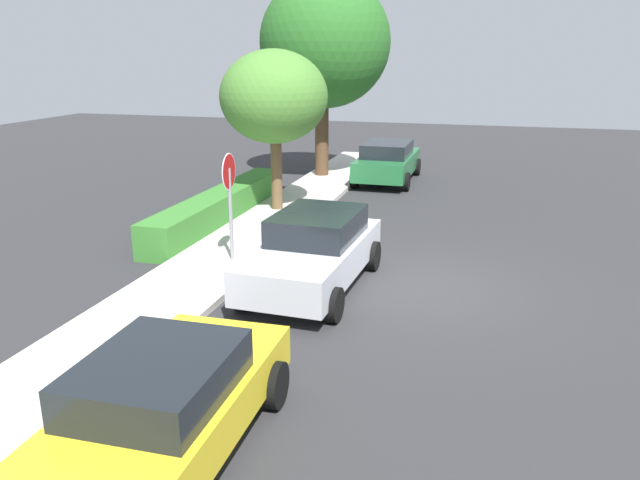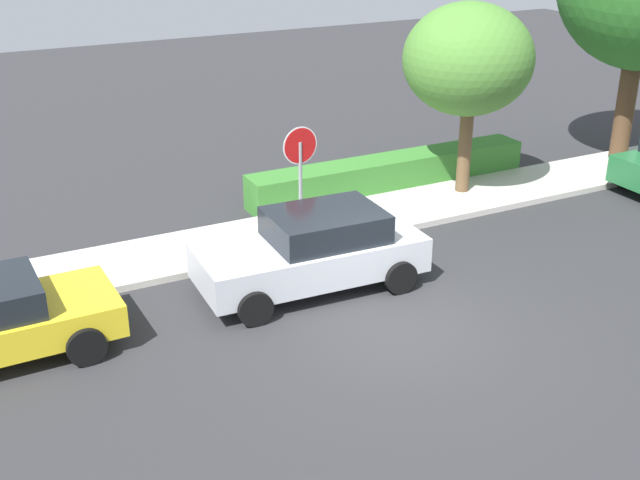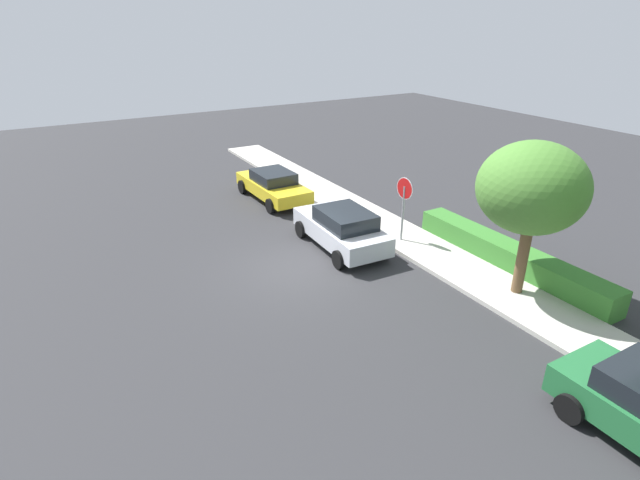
# 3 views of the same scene
# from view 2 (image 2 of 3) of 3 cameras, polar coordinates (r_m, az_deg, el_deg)

# --- Properties ---
(ground_plane) EXTENTS (60.00, 60.00, 0.00)m
(ground_plane) POSITION_cam_2_polar(r_m,az_deg,el_deg) (13.98, 5.51, -6.29)
(ground_plane) COLOR #2D2D30
(sidewalk_curb) EXTENTS (32.00, 2.04, 0.14)m
(sidewalk_curb) POSITION_cam_2_polar(r_m,az_deg,el_deg) (17.52, -2.43, 0.50)
(sidewalk_curb) COLOR beige
(sidewalk_curb) RESTS_ON ground_plane
(stop_sign) EXTENTS (0.79, 0.08, 2.52)m
(stop_sign) POSITION_cam_2_polar(r_m,az_deg,el_deg) (16.73, -1.41, 5.47)
(stop_sign) COLOR gray
(stop_sign) RESTS_ON ground_plane
(parked_car_silver) EXTENTS (4.32, 2.14, 1.50)m
(parked_car_silver) POSITION_cam_2_polar(r_m,az_deg,el_deg) (14.99, -0.45, -0.73)
(parked_car_silver) COLOR silver
(parked_car_silver) RESTS_ON ground_plane
(street_tree_mid_block) EXTENTS (3.03, 3.03, 4.66)m
(street_tree_mid_block) POSITION_cam_2_polar(r_m,az_deg,el_deg) (19.22, 10.48, 12.46)
(street_tree_mid_block) COLOR brown
(street_tree_mid_block) RESTS_ON ground_plane
(front_yard_hedge) EXTENTS (7.55, 0.91, 0.85)m
(front_yard_hedge) POSITION_cam_2_polar(r_m,az_deg,el_deg) (20.20, 5.00, 4.72)
(front_yard_hedge) COLOR #387A2D
(front_yard_hedge) RESTS_ON ground_plane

